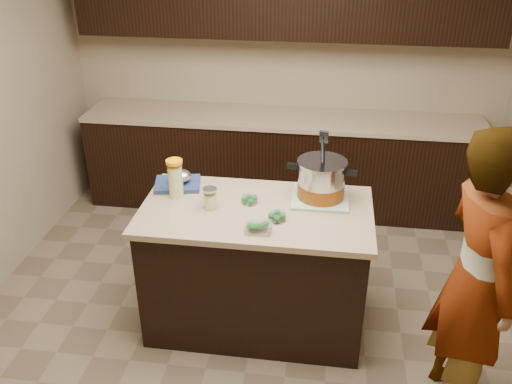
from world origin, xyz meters
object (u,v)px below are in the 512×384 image
(lemonade_pitcher, at_px, (176,180))
(person, at_px, (477,280))
(stock_pot, at_px, (321,182))
(island, at_px, (256,267))

(lemonade_pitcher, height_order, person, person)
(stock_pot, relative_size, lemonade_pitcher, 1.77)
(island, distance_m, person, 1.40)
(person, bearing_deg, stock_pot, 37.30)
(person, bearing_deg, island, 54.55)
(lemonade_pitcher, distance_m, person, 1.88)
(stock_pot, height_order, lemonade_pitcher, stock_pot)
(stock_pot, xyz_separation_m, lemonade_pitcher, (-0.93, -0.10, -0.01))
(lemonade_pitcher, bearing_deg, stock_pot, 5.91)
(island, relative_size, person, 0.85)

